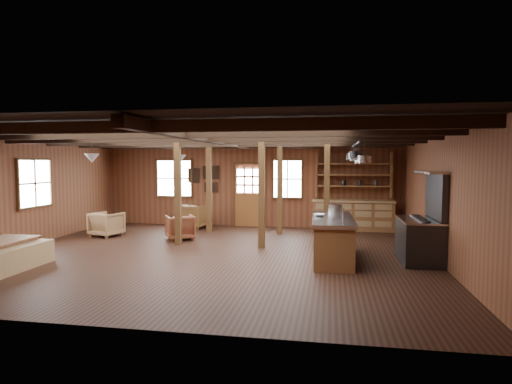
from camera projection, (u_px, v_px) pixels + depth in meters
room at (212, 195)px, 9.87m from camera, size 10.04×9.04×2.84m
ceiling_joists at (214, 140)px, 9.96m from camera, size 9.80×8.82×0.18m
timber_posts at (251, 189)px, 11.83m from camera, size 3.95×2.35×2.80m
back_door at (249, 200)px, 14.28m from camera, size 1.02×0.08×2.15m
window_back_left at (174, 178)px, 14.69m from camera, size 1.32×0.06×1.32m
window_back_right at (287, 179)px, 14.02m from camera, size 1.02×0.06×1.32m
window_left at (35, 183)px, 11.20m from camera, size 0.14×1.24×1.32m
notice_boards at (205, 177)px, 14.49m from camera, size 1.08×0.03×0.90m
back_counter at (353, 211)px, 13.48m from camera, size 2.55×0.60×2.45m
pendant_lamps at (139, 158)px, 11.18m from camera, size 1.86×2.36×0.66m
pot_rack at (356, 157)px, 9.62m from camera, size 0.42×3.00×0.44m
kitchen_island at (333, 238)px, 9.43m from camera, size 0.95×2.52×1.20m
step_stool at (332, 256)px, 9.00m from camera, size 0.45×0.34×0.37m
commercial_range at (422, 233)px, 9.21m from camera, size 0.81×1.59×1.96m
bench_aisle at (20, 258)px, 8.52m from camera, size 0.33×1.74×0.48m
armchair_a at (180, 227)px, 11.89m from camera, size 1.01×1.02×0.68m
armchair_b at (194, 216)px, 13.97m from camera, size 1.02×1.03×0.78m
armchair_c at (107, 224)px, 12.41m from camera, size 0.94×0.95×0.71m
counter_pot at (335, 208)px, 10.31m from camera, size 0.33×0.33×0.20m
bowl at (318, 215)px, 9.55m from camera, size 0.30×0.30×0.06m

